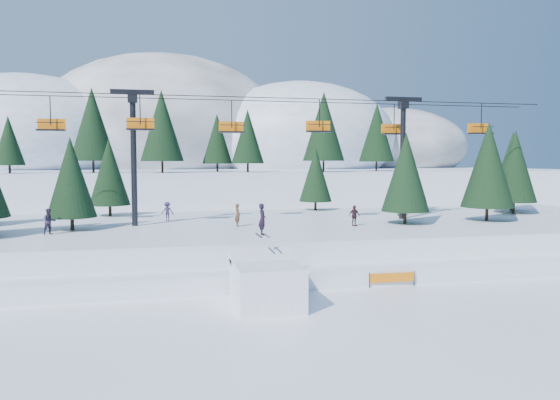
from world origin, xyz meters
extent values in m
plane|color=white|center=(0.00, 0.00, 0.00)|extent=(160.00, 160.00, 0.00)
cube|color=white|center=(0.00, 18.00, 1.25)|extent=(70.00, 22.00, 2.50)
cube|color=white|center=(0.00, 8.00, 0.55)|extent=(70.00, 6.00, 1.10)
cube|color=white|center=(0.00, 68.00, 3.00)|extent=(110.00, 60.00, 6.00)
ellipsoid|color=white|center=(-28.00, 72.00, 11.45)|extent=(36.00, 32.40, 19.80)
ellipsoid|color=#605B59|center=(-6.00, 78.00, 13.26)|extent=(44.00, 39.60, 26.40)
ellipsoid|color=white|center=(18.00, 70.00, 11.42)|extent=(34.00, 30.60, 19.72)
ellipsoid|color=#605B59|center=(38.00, 76.00, 10.12)|extent=(30.00, 27.00, 15.00)
cylinder|color=black|center=(-6.61, 40.96, 6.68)|extent=(0.26, 0.26, 1.35)
cone|color=#16321A|center=(-6.61, 40.96, 11.52)|extent=(5.03, 5.03, 8.32)
cylinder|color=black|center=(3.64, 41.36, 6.54)|extent=(0.26, 0.26, 1.07)
cone|color=#16321A|center=(3.64, 41.36, 10.36)|extent=(3.98, 3.98, 6.58)
cylinder|color=black|center=(12.94, 40.09, 6.69)|extent=(0.26, 0.26, 1.39)
cone|color=#16321A|center=(12.94, 40.09, 11.65)|extent=(5.16, 5.16, 8.53)
cylinder|color=black|center=(-14.50, 42.45, 6.69)|extent=(0.26, 0.26, 1.39)
cone|color=#16321A|center=(-14.50, 42.45, 11.65)|extent=(5.16, 5.16, 8.53)
cylinder|color=black|center=(21.72, 44.26, 6.64)|extent=(0.26, 0.26, 1.28)
cone|color=#16321A|center=(21.72, 44.26, 11.19)|extent=(4.74, 4.74, 7.83)
cylinder|color=black|center=(-23.38, 41.68, 6.45)|extent=(0.26, 0.26, 0.90)
cone|color=#16321A|center=(-23.38, 41.68, 9.68)|extent=(3.35, 3.35, 5.55)
cylinder|color=black|center=(0.31, 45.03, 6.51)|extent=(0.26, 0.26, 1.03)
cone|color=#16321A|center=(0.31, 45.03, 10.19)|extent=(3.82, 3.82, 6.32)
cube|color=white|center=(-1.95, 2.24, 1.12)|extent=(3.31, 4.09, 2.24)
cube|color=white|center=(-1.95, 3.99, 2.29)|extent=(3.31, 1.43, 0.80)
imported|color=black|center=(-1.85, 3.84, 4.34)|extent=(0.42, 0.63, 1.70)
cube|color=black|center=(-2.05, 3.84, 3.48)|extent=(0.11, 1.65, 0.03)
cube|color=black|center=(-1.65, 3.84, 3.48)|extent=(0.11, 1.65, 0.03)
cylinder|color=black|center=(-9.00, 18.00, 7.50)|extent=(0.44, 0.44, 10.00)
cube|color=black|center=(-9.00, 18.00, 12.60)|extent=(3.20, 0.35, 0.35)
cube|color=black|center=(-9.00, 18.00, 12.15)|extent=(0.70, 0.70, 0.70)
cylinder|color=black|center=(13.00, 18.00, 7.50)|extent=(0.44, 0.44, 10.00)
cube|color=black|center=(13.00, 18.00, 12.60)|extent=(3.20, 0.35, 0.35)
cube|color=black|center=(13.00, 18.00, 12.15)|extent=(0.70, 0.70, 0.70)
cylinder|color=black|center=(2.00, 16.80, 12.30)|extent=(46.00, 0.06, 0.06)
cylinder|color=black|center=(2.00, 19.20, 12.30)|extent=(46.00, 0.06, 0.06)
cylinder|color=black|center=(-15.02, 19.20, 11.20)|extent=(0.08, 0.08, 2.20)
cube|color=black|center=(-15.02, 19.20, 9.75)|extent=(2.00, 0.75, 0.12)
cube|color=orange|center=(-15.02, 19.58, 10.20)|extent=(2.00, 0.10, 0.85)
cylinder|color=black|center=(-15.02, 18.85, 10.30)|extent=(2.00, 0.06, 0.06)
cylinder|color=black|center=(-8.44, 16.80, 11.20)|extent=(0.08, 0.08, 2.20)
cube|color=black|center=(-8.44, 16.80, 9.75)|extent=(2.00, 0.75, 0.12)
cube|color=orange|center=(-8.44, 17.18, 10.20)|extent=(2.00, 0.10, 0.85)
cylinder|color=black|center=(-8.44, 16.45, 10.30)|extent=(2.00, 0.06, 0.06)
cylinder|color=black|center=(-1.36, 19.20, 11.20)|extent=(0.08, 0.08, 2.20)
cube|color=black|center=(-1.36, 19.20, 9.75)|extent=(2.00, 0.75, 0.12)
cube|color=orange|center=(-1.36, 19.58, 10.20)|extent=(2.00, 0.10, 0.85)
cylinder|color=black|center=(-1.36, 18.85, 10.30)|extent=(2.00, 0.06, 0.06)
cylinder|color=black|center=(5.28, 16.80, 11.20)|extent=(0.08, 0.08, 2.20)
cube|color=black|center=(5.28, 16.80, 9.75)|extent=(2.00, 0.75, 0.12)
cube|color=orange|center=(5.28, 17.18, 10.20)|extent=(2.00, 0.10, 0.85)
cylinder|color=black|center=(5.28, 16.45, 10.30)|extent=(2.00, 0.06, 0.06)
cylinder|color=black|center=(12.73, 19.20, 11.20)|extent=(0.08, 0.08, 2.20)
cube|color=black|center=(12.73, 19.20, 9.75)|extent=(2.00, 0.75, 0.12)
cube|color=orange|center=(12.73, 19.58, 10.20)|extent=(2.00, 0.10, 0.85)
cylinder|color=black|center=(12.73, 18.85, 10.30)|extent=(2.00, 0.06, 0.06)
cylinder|color=black|center=(19.59, 16.80, 11.20)|extent=(0.08, 0.08, 2.20)
cube|color=black|center=(19.59, 16.80, 9.75)|extent=(2.00, 0.75, 0.12)
cube|color=orange|center=(19.59, 17.18, 10.20)|extent=(2.00, 0.10, 0.85)
cylinder|color=black|center=(19.59, 16.45, 10.30)|extent=(2.00, 0.06, 0.06)
cylinder|color=black|center=(19.18, 15.03, 3.07)|extent=(0.26, 0.26, 1.14)
cone|color=#16321A|center=(19.18, 15.03, 7.13)|extent=(4.22, 4.22, 6.98)
cylinder|color=black|center=(25.29, 19.98, 3.05)|extent=(0.26, 0.26, 1.09)
cone|color=#16321A|center=(25.29, 19.98, 6.94)|extent=(4.05, 4.05, 6.70)
cylinder|color=black|center=(27.07, 22.81, 3.05)|extent=(0.26, 0.26, 1.09)
cone|color=#16321A|center=(27.07, 22.81, 6.94)|extent=(4.05, 4.05, 6.70)
cylinder|color=black|center=(16.09, 23.10, 2.97)|extent=(0.26, 0.26, 0.95)
cone|color=#16321A|center=(16.09, 23.10, 6.36)|extent=(3.52, 3.52, 5.82)
cylinder|color=black|center=(-11.44, 26.10, 2.99)|extent=(0.26, 0.26, 0.97)
cone|color=#16321A|center=(-11.44, 26.10, 6.45)|extent=(3.61, 3.61, 5.96)
cylinder|color=black|center=(8.15, 27.42, 2.94)|extent=(0.26, 0.26, 0.88)
cone|color=#16321A|center=(8.15, 27.42, 6.08)|extent=(3.26, 3.26, 5.40)
cylinder|color=black|center=(-13.29, 16.37, 2.97)|extent=(0.26, 0.26, 0.93)
cone|color=#16321A|center=(-13.29, 16.37, 6.30)|extent=(3.46, 3.46, 5.73)
cylinder|color=black|center=(11.64, 14.55, 3.00)|extent=(0.26, 0.26, 1.00)
cone|color=#16321A|center=(11.64, 14.55, 6.57)|extent=(3.72, 3.72, 6.15)
imported|color=#223C2B|center=(13.91, 20.19, 3.27)|extent=(0.89, 0.87, 1.54)
imported|color=#34283F|center=(-14.43, 14.18, 3.38)|extent=(1.07, 1.00, 1.76)
imported|color=#381C22|center=(7.25, 14.11, 3.29)|extent=(0.99, 0.57, 1.59)
imported|color=#4D3020|center=(-1.41, 15.84, 3.36)|extent=(0.50, 0.68, 1.72)
imported|color=#34244D|center=(-6.52, 20.75, 3.29)|extent=(1.09, 0.71, 1.58)
cylinder|color=black|center=(4.79, 4.91, 0.45)|extent=(0.06, 0.06, 0.90)
cylinder|color=black|center=(7.59, 4.82, 0.45)|extent=(0.06, 0.06, 0.90)
cube|color=orange|center=(6.19, 4.86, 0.55)|extent=(2.80, 0.13, 0.55)
cylinder|color=black|center=(8.19, 5.74, 0.45)|extent=(0.06, 0.06, 0.90)
cylinder|color=black|center=(10.98, 5.60, 0.45)|extent=(0.06, 0.06, 0.90)
cube|color=orange|center=(9.59, 5.67, 0.55)|extent=(2.80, 0.19, 0.55)
camera|label=1|loc=(-7.40, -24.77, 7.55)|focal=35.00mm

